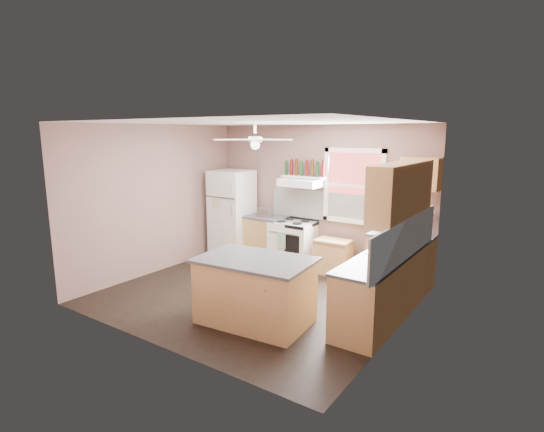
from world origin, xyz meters
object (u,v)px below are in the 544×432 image
Objects in this scene: stove at (293,243)px; island at (255,292)px; toaster at (265,213)px; cart at (333,257)px; refrigerator at (232,213)px.

stove is 0.60× the size of island.
cart is (1.48, 0.08, -0.67)m from toaster.
stove and island have the same top height.
stove is 2.66m from island.
refrigerator is 1.24× the size of island.
island is at bearing -91.53° from cart.
refrigerator is 2.82× the size of cart.
refrigerator is 1.48m from stove.
cart is at bearing 0.25° from refrigerator.
toaster is 2.87m from island.
cart is 0.44× the size of island.
toaster is (0.81, 0.03, 0.09)m from refrigerator.
island reaches higher than cart.
refrigerator is at bearing 173.37° from toaster.
island is at bearing -47.66° from refrigerator.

